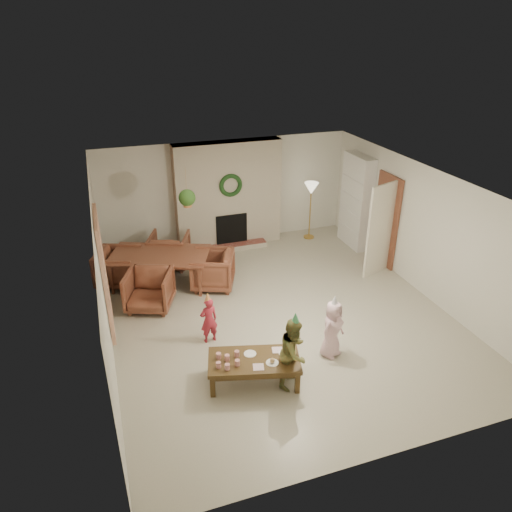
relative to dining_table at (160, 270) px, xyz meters
name	(u,v)px	position (x,y,z in m)	size (l,w,h in m)	color
floor	(278,313)	(1.90, -1.77, -0.34)	(7.00, 7.00, 0.00)	#B7B29E
ceiling	(281,184)	(1.90, -1.77, 2.16)	(7.00, 7.00, 0.00)	white
wall_back	(226,192)	(1.90, 1.73, 0.91)	(7.00, 7.00, 0.00)	silver
wall_front	(392,380)	(1.90, -5.27, 0.91)	(7.00, 7.00, 0.00)	silver
wall_left	(102,280)	(-1.10, -1.77, 0.91)	(7.00, 7.00, 0.00)	silver
wall_right	(424,231)	(4.90, -1.77, 0.91)	(7.00, 7.00, 0.00)	silver
fireplace_mass	(228,195)	(1.90, 1.53, 0.91)	(2.50, 0.40, 2.50)	#5C2918
fireplace_hearth	(234,247)	(1.90, 1.18, -0.28)	(1.60, 0.30, 0.12)	maroon
fireplace_firebox	(231,229)	(1.90, 1.35, 0.11)	(0.75, 0.12, 0.75)	black
fireplace_wreath	(231,185)	(1.90, 1.30, 1.21)	(0.54, 0.54, 0.10)	#153816
floor_lamp_base	(309,237)	(3.90, 1.23, -0.33)	(0.27, 0.27, 0.03)	gold
floor_lamp_post	(310,213)	(3.90, 1.23, 0.32)	(0.03, 0.03, 1.29)	gold
floor_lamp_shade	(311,188)	(3.90, 1.23, 0.94)	(0.34, 0.34, 0.29)	beige
bookshelf_carcass	(356,201)	(4.74, 0.53, 0.76)	(0.30, 1.00, 2.20)	white
bookshelf_shelf_a	(353,227)	(4.72, 0.53, 0.11)	(0.30, 0.92, 0.03)	white
bookshelf_shelf_b	(354,211)	(4.72, 0.53, 0.51)	(0.30, 0.92, 0.03)	white
bookshelf_shelf_c	(356,195)	(4.72, 0.53, 0.91)	(0.30, 0.92, 0.03)	white
bookshelf_shelf_d	(358,179)	(4.72, 0.53, 1.31)	(0.30, 0.92, 0.03)	white
books_row_lower	(356,224)	(4.70, 0.38, 0.25)	(0.20, 0.40, 0.24)	maroon
books_row_mid	(353,205)	(4.70, 0.58, 0.65)	(0.20, 0.44, 0.24)	navy
books_row_upper	(358,191)	(4.70, 0.43, 1.04)	(0.20, 0.36, 0.22)	#AA6D24
door_frame	(386,220)	(4.86, -0.57, 0.68)	(0.05, 0.86, 2.04)	brown
door_leaf	(380,230)	(4.48, -0.95, 0.66)	(0.05, 0.80, 2.00)	beige
curtain_panel	(104,274)	(-1.06, -1.57, 0.91)	(0.06, 1.20, 2.00)	beige
dining_table	(160,270)	(0.00, 0.00, 0.00)	(1.96, 1.09, 0.69)	brown
dining_chair_near	(149,290)	(-0.32, -0.80, 0.04)	(0.81, 0.84, 0.76)	brown
dining_chair_far	(169,250)	(0.32, 0.80, 0.04)	(0.81, 0.84, 0.76)	brown
dining_chair_left	(119,267)	(-0.80, 0.32, 0.04)	(0.81, 0.84, 0.76)	brown
dining_chair_right	(213,270)	(1.00, -0.40, 0.04)	(0.81, 0.84, 0.76)	brown
hanging_plant_cord	(186,186)	(0.60, -0.27, 1.81)	(0.01, 0.01, 0.70)	tan
hanging_plant_pot	(187,204)	(0.60, -0.27, 1.46)	(0.16, 0.16, 0.12)	#A96836
hanging_plant_foliage	(187,198)	(0.60, -0.27, 1.58)	(0.32, 0.32, 0.32)	#214316
coffee_table_top	(254,361)	(0.88, -3.41, 0.04)	(1.36, 0.68, 0.06)	#4C3619
coffee_table_apron	(254,365)	(0.88, -3.41, -0.03)	(1.25, 0.57, 0.08)	#4C3619
coffee_leg_fl	(213,386)	(0.21, -3.52, -0.17)	(0.07, 0.07, 0.36)	#4C3619
coffee_leg_fr	(297,383)	(1.40, -3.84, -0.17)	(0.07, 0.07, 0.36)	#4C3619
coffee_leg_bl	(213,362)	(0.35, -2.98, -0.17)	(0.07, 0.07, 0.36)	#4C3619
coffee_leg_br	(292,358)	(1.54, -3.30, -0.17)	(0.07, 0.07, 0.36)	#4C3619
cup_a	(219,365)	(0.33, -3.43, 0.12)	(0.07, 0.07, 0.09)	silver
cup_b	(219,356)	(0.38, -3.23, 0.12)	(0.07, 0.07, 0.09)	silver
cup_c	(227,367)	(0.44, -3.51, 0.12)	(0.07, 0.07, 0.09)	silver
cup_d	(227,358)	(0.49, -3.31, 0.12)	(0.07, 0.07, 0.09)	silver
cup_e	(237,363)	(0.60, -3.47, 0.12)	(0.07, 0.07, 0.09)	silver
cup_f	(237,354)	(0.66, -3.27, 0.12)	(0.07, 0.07, 0.09)	silver
plate_a	(250,354)	(0.86, -3.28, 0.08)	(0.19, 0.19, 0.01)	white
plate_b	(272,363)	(1.10, -3.58, 0.08)	(0.19, 0.19, 0.01)	white
plate_c	(285,353)	(1.36, -3.43, 0.08)	(0.19, 0.19, 0.01)	white
food_scoop	(272,360)	(1.10, -3.58, 0.12)	(0.07, 0.07, 0.07)	tan
napkin_left	(258,367)	(0.88, -3.61, 0.08)	(0.16, 0.16, 0.01)	#E4A8BC
napkin_right	(277,350)	(1.28, -3.32, 0.08)	(0.16, 0.16, 0.01)	#E4A8BC
child_red	(209,320)	(0.48, -2.20, 0.07)	(0.31, 0.20, 0.84)	#A72333
party_hat_red	(208,297)	(0.48, -2.20, 0.53)	(0.11, 0.11, 0.16)	#D5C847
child_plaid	(294,352)	(1.42, -3.62, 0.21)	(0.54, 0.42, 1.12)	#8F5D27
party_hat_plaid	(295,318)	(1.42, -3.62, 0.81)	(0.13, 0.13, 0.18)	#45A163
child_pink	(332,329)	(2.27, -3.19, 0.15)	(0.48, 0.31, 0.99)	#EEBECC
party_hat_pink	(335,300)	(2.27, -3.19, 0.68)	(0.13, 0.13, 0.18)	silver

